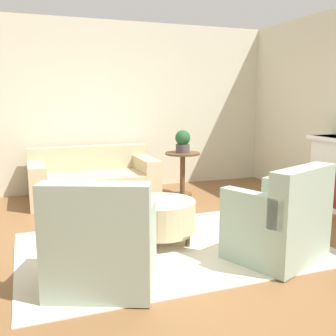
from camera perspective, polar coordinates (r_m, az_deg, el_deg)
The scene contains 9 objects.
ground_plane at distance 4.21m, azimuth 0.70°, elevation -11.50°, with size 16.00×16.00×0.00m, color brown.
wall_back at distance 6.78m, azimuth -8.46°, elevation 8.76°, with size 9.85×0.12×2.80m.
rug at distance 4.21m, azimuth 0.70°, elevation -11.43°, with size 3.12×2.01×0.01m.
couch at distance 6.21m, azimuth -10.82°, elevation -1.78°, with size 1.90×0.99×0.79m.
armchair_left at distance 3.28m, azimuth -9.59°, elevation -11.16°, with size 1.05×0.99×0.93m.
armchair_right at distance 3.95m, azimuth 15.99°, elevation -7.70°, with size 1.05×0.99×0.93m.
ottoman_table at distance 4.25m, azimuth -1.12°, elevation -7.00°, with size 0.75×0.75×0.46m.
side_table at distance 6.28m, azimuth 2.13°, elevation 0.27°, with size 0.55×0.55×0.69m.
potted_plant_on_side_table at distance 6.22m, azimuth 2.15°, elevation 3.92°, with size 0.24×0.24×0.36m.
Camera 1 is at (-1.41, -3.65, 1.55)m, focal length 42.00 mm.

